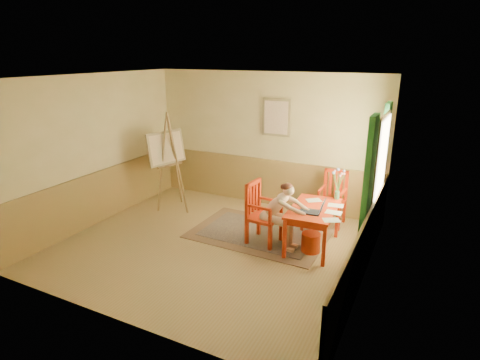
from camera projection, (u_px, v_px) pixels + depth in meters
The scene contains 14 objects.
room at pixel (211, 167), 6.35m from camera, with size 5.04×4.54×2.84m.
wainscot at pixel (234, 203), 7.30m from camera, with size 5.00×4.50×1.00m.
window at pixel (377, 171), 6.28m from camera, with size 0.12×2.01×2.20m.
wall_portrait at pixel (276, 118), 7.97m from camera, with size 0.60×0.05×0.76m.
rug at pixel (259, 233), 7.20m from camera, with size 2.43×1.65×0.02m.
table at pixel (313, 213), 6.51m from camera, with size 0.78×1.24×0.72m.
chair_left at pixel (262, 213), 6.72m from camera, with size 0.54×0.52×1.09m.
chair_back at pixel (333, 198), 7.49m from camera, with size 0.47×0.49×1.04m.
figure at pixel (279, 211), 6.54m from camera, with size 0.87×0.40×1.16m.
laptop at pixel (314, 210), 6.26m from camera, with size 0.41×0.27×0.24m.
papers at pixel (328, 209), 6.41m from camera, with size 0.79×1.00×0.00m.
vase at pixel (338, 185), 6.81m from camera, with size 0.20×0.27×0.54m.
wastebasket at pixel (311, 243), 6.49m from camera, with size 0.31×0.31×0.33m, color red.
easel at pixel (168, 152), 8.11m from camera, with size 0.76×0.91×2.03m.
Camera 1 is at (3.14, -5.26, 3.14)m, focal length 29.56 mm.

